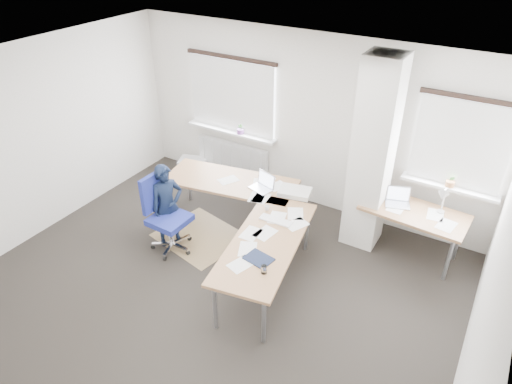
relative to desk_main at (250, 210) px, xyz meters
The scene contains 8 objects.
ground 1.11m from the desk_main, 91.03° to the right, with size 6.00×6.00×0.00m, color black.
room_shell 1.15m from the desk_main, 68.11° to the right, with size 6.04×5.04×2.82m.
floor_mat 1.08m from the desk_main, behind, with size 1.21×1.02×0.01m, color olive.
white_crate 2.55m from the desk_main, 146.58° to the left, with size 0.50×0.35×0.30m, color white.
desk_main is the anchor object (origin of this frame).
desk_side 2.25m from the desk_main, 28.58° to the left, with size 1.44×0.79×1.22m.
task_chair 1.24m from the desk_main, 151.97° to the right, with size 0.63×0.62×1.16m.
person 1.20m from the desk_main, 158.47° to the right, with size 0.47×0.31×1.28m, color black.
Camera 1 is at (2.75, -3.58, 4.24)m, focal length 32.00 mm.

